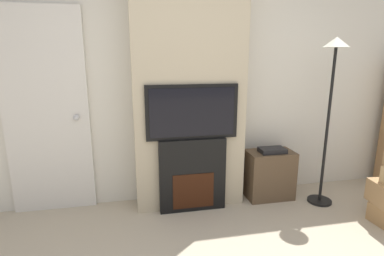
{
  "coord_description": "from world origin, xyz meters",
  "views": [
    {
      "loc": [
        -0.58,
        -1.13,
        1.57
      ],
      "look_at": [
        0.0,
        1.68,
        0.87
      ],
      "focal_mm": 28.0,
      "sensor_mm": 36.0,
      "label": 1
    }
  ],
  "objects_px": {
    "fireplace": "(192,175)",
    "floor_lamp": "(332,86)",
    "television": "(192,112)",
    "media_stand": "(269,174)"
  },
  "relations": [
    {
      "from": "television",
      "to": "media_stand",
      "type": "relative_size",
      "value": 1.54
    },
    {
      "from": "television",
      "to": "floor_lamp",
      "type": "bearing_deg",
      "value": -5.63
    },
    {
      "from": "television",
      "to": "media_stand",
      "type": "xyz_separation_m",
      "value": [
        0.9,
        0.09,
        -0.76
      ]
    },
    {
      "from": "floor_lamp",
      "to": "television",
      "type": "bearing_deg",
      "value": 174.37
    },
    {
      "from": "fireplace",
      "to": "floor_lamp",
      "type": "distance_m",
      "value": 1.67
    },
    {
      "from": "floor_lamp",
      "to": "fireplace",
      "type": "bearing_deg",
      "value": 174.29
    },
    {
      "from": "fireplace",
      "to": "media_stand",
      "type": "height_order",
      "value": "fireplace"
    },
    {
      "from": "fireplace",
      "to": "television",
      "type": "distance_m",
      "value": 0.65
    },
    {
      "from": "floor_lamp",
      "to": "media_stand",
      "type": "distance_m",
      "value": 1.13
    },
    {
      "from": "television",
      "to": "floor_lamp",
      "type": "relative_size",
      "value": 0.52
    }
  ]
}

